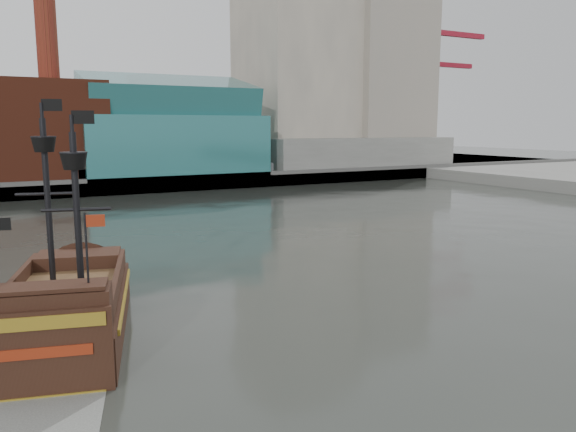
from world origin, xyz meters
TOP-DOWN VIEW (x-y plane):
  - ground at (0.00, 0.00)m, footprint 400.00×400.00m
  - promenade_far at (0.00, 92.00)m, footprint 220.00×60.00m
  - seawall at (0.00, 62.50)m, footprint 220.00×1.00m
  - skyline at (5.21, 84.56)m, footprint 149.00×45.00m
  - crane_a at (78.63, 82.00)m, footprint 22.50×4.00m
  - crane_b at (88.23, 92.00)m, footprint 19.10×4.00m
  - pirate_ship at (-14.99, 4.44)m, footprint 9.05×17.33m

SIDE VIEW (x-z plane):
  - ground at x=0.00m, z-range 0.00..0.00m
  - promenade_far at x=0.00m, z-range 0.00..2.00m
  - pirate_ship at x=-14.99m, z-range -5.09..7.35m
  - seawall at x=0.00m, z-range 0.00..2.60m
  - crane_b at x=88.23m, z-range 2.45..28.70m
  - crane_a at x=78.63m, z-range 2.99..35.24m
  - skyline at x=5.21m, z-range -6.45..55.55m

